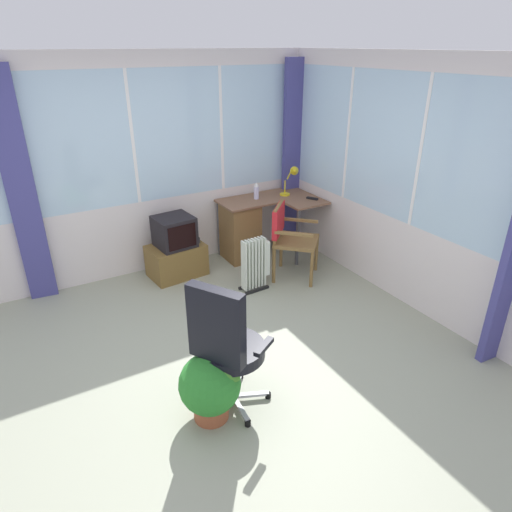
# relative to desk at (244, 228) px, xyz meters

# --- Properties ---
(ground) EXTENTS (5.34, 5.17, 0.06)m
(ground) POSITION_rel_desk_xyz_m (-1.22, -1.80, -0.44)
(ground) COLOR #969B84
(north_window_panel) EXTENTS (4.34, 0.07, 2.50)m
(north_window_panel) POSITION_rel_desk_xyz_m (-1.22, 0.32, 0.84)
(north_window_panel) COLOR silver
(north_window_panel) RESTS_ON ground
(east_window_panel) EXTENTS (0.07, 4.17, 2.50)m
(east_window_panel) POSITION_rel_desk_xyz_m (0.98, -1.80, 0.84)
(east_window_panel) COLOR silver
(east_window_panel) RESTS_ON ground
(curtain_north_left) EXTENTS (0.28, 0.10, 2.40)m
(curtain_north_left) POSITION_rel_desk_xyz_m (-2.42, 0.24, 0.79)
(curtain_north_left) COLOR #434286
(curtain_north_left) RESTS_ON ground
(curtain_corner) EXTENTS (0.28, 0.08, 2.40)m
(curtain_corner) POSITION_rel_desk_xyz_m (0.85, 0.19, 0.79)
(curtain_corner) COLOR #434286
(curtain_corner) RESTS_ON ground
(desk) EXTENTS (1.22, 0.84, 0.76)m
(desk) POSITION_rel_desk_xyz_m (0.00, 0.00, 0.00)
(desk) COLOR brown
(desk) RESTS_ON ground
(desk_lamp) EXTENTS (0.24, 0.21, 0.38)m
(desk_lamp) POSITION_rel_desk_xyz_m (0.67, -0.08, 0.60)
(desk_lamp) COLOR yellow
(desk_lamp) RESTS_ON desk
(tv_remote) EXTENTS (0.11, 0.15, 0.02)m
(tv_remote) POSITION_rel_desk_xyz_m (0.80, -0.36, 0.36)
(tv_remote) COLOR black
(tv_remote) RESTS_ON desk
(spray_bottle) EXTENTS (0.06, 0.06, 0.22)m
(spray_bottle) POSITION_rel_desk_xyz_m (0.19, 0.02, 0.45)
(spray_bottle) COLOR silver
(spray_bottle) RESTS_ON desk
(wooden_armchair) EXTENTS (0.68, 0.68, 0.88)m
(wooden_armchair) POSITION_rel_desk_xyz_m (0.18, -0.70, 0.16)
(wooden_armchair) COLOR brown
(wooden_armchair) RESTS_ON ground
(office_chair) EXTENTS (0.59, 0.62, 1.11)m
(office_chair) POSITION_rel_desk_xyz_m (-1.43, -2.32, 0.21)
(office_chair) COLOR #B7B7BF
(office_chair) RESTS_ON ground
(tv_on_stand) EXTENTS (0.68, 0.50, 0.75)m
(tv_on_stand) POSITION_rel_desk_xyz_m (-0.95, -0.04, -0.08)
(tv_on_stand) COLOR brown
(tv_on_stand) RESTS_ON ground
(space_heater) EXTENTS (0.35, 0.19, 0.62)m
(space_heater) POSITION_rel_desk_xyz_m (-0.29, -0.81, -0.10)
(space_heater) COLOR silver
(space_heater) RESTS_ON ground
(potted_plant) EXTENTS (0.46, 0.46, 0.54)m
(potted_plant) POSITION_rel_desk_xyz_m (-1.56, -2.35, -0.11)
(potted_plant) COLOR #9F5031
(potted_plant) RESTS_ON ground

